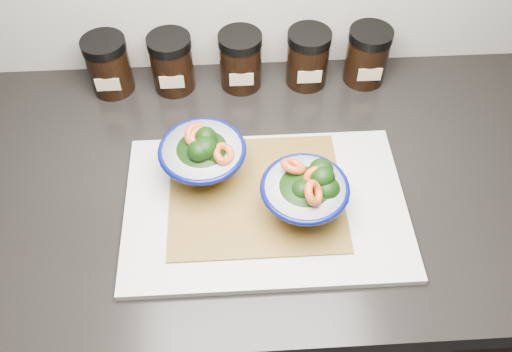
{
  "coord_description": "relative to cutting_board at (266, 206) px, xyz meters",
  "views": [
    {
      "loc": [
        -0.1,
        0.88,
        1.62
      ],
      "look_at": [
        -0.07,
        1.41,
        0.96
      ],
      "focal_mm": 38.0,
      "sensor_mm": 36.0,
      "label": 1
    }
  ],
  "objects": [
    {
      "name": "spice_jar_c",
      "position": [
        -0.03,
        0.3,
        0.05
      ],
      "size": [
        0.08,
        0.08,
        0.11
      ],
      "color": "black",
      "rests_on": "countertop"
    },
    {
      "name": "cutting_board",
      "position": [
        0.0,
        0.0,
        0.0
      ],
      "size": [
        0.45,
        0.3,
        0.01
      ],
      "primitive_type": "cube",
      "color": "beige",
      "rests_on": "countertop"
    },
    {
      "name": "cabinet",
      "position": [
        0.06,
        0.06,
        -0.48
      ],
      "size": [
        3.43,
        0.58,
        0.86
      ],
      "primitive_type": "cube",
      "color": "black",
      "rests_on": "ground"
    },
    {
      "name": "bamboo_mat",
      "position": [
        -0.01,
        0.02,
        0.01
      ],
      "size": [
        0.28,
        0.24,
        0.0
      ],
      "primitive_type": "cube",
      "color": "olive",
      "rests_on": "cutting_board"
    },
    {
      "name": "spice_jar_e",
      "position": [
        0.21,
        0.3,
        0.05
      ],
      "size": [
        0.08,
        0.08,
        0.11
      ],
      "color": "black",
      "rests_on": "countertop"
    },
    {
      "name": "spice_jar_a",
      "position": [
        -0.27,
        0.3,
        0.05
      ],
      "size": [
        0.08,
        0.08,
        0.11
      ],
      "color": "black",
      "rests_on": "countertop"
    },
    {
      "name": "bowl_right",
      "position": [
        0.06,
        -0.02,
        0.05
      ],
      "size": [
        0.14,
        0.14,
        0.1
      ],
      "rotation": [
        0.0,
        0.0,
        0.35
      ],
      "color": "white",
      "rests_on": "bamboo_mat"
    },
    {
      "name": "bowl_left",
      "position": [
        -0.1,
        0.06,
        0.05
      ],
      "size": [
        0.14,
        0.14,
        0.1
      ],
      "rotation": [
        0.0,
        0.0,
        0.2
      ],
      "color": "white",
      "rests_on": "bamboo_mat"
    },
    {
      "name": "countertop",
      "position": [
        0.06,
        0.06,
        -0.03
      ],
      "size": [
        3.5,
        0.6,
        0.04
      ],
      "primitive_type": "cube",
      "color": "black",
      "rests_on": "cabinet"
    },
    {
      "name": "spice_jar_b",
      "position": [
        -0.16,
        0.3,
        0.05
      ],
      "size": [
        0.08,
        0.08,
        0.11
      ],
      "color": "black",
      "rests_on": "countertop"
    },
    {
      "name": "spice_jar_d",
      "position": [
        0.1,
        0.3,
        0.05
      ],
      "size": [
        0.08,
        0.08,
        0.11
      ],
      "color": "black",
      "rests_on": "countertop"
    }
  ]
}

